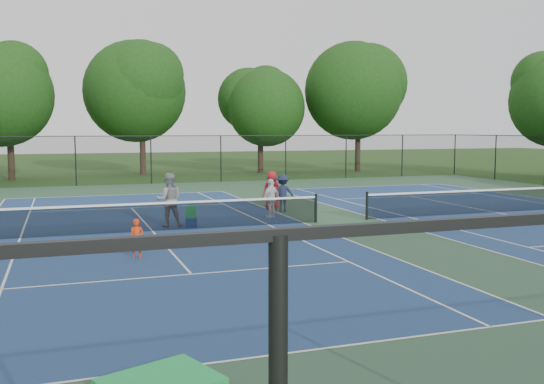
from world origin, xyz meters
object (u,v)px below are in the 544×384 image
object	(u,v)px
tree_back_b	(141,86)
bystander_a	(271,198)
child_player	(137,239)
bystander_b	(283,193)
ball_crate	(191,222)
tree_back_d	(359,87)
tree_back_c	(260,103)
ball_hopper	(191,212)
bystander_c	(272,190)
tree_back_a	(8,90)
instructor	(169,200)

from	to	relation	value
tree_back_b	bystander_a	bearing A→B (deg)	-85.72
child_player	bystander_b	xyz separation A→B (m)	(6.79, 7.23, 0.25)
bystander_b	ball_crate	distance (m)	5.13
tree_back_d	tree_back_b	bearing A→B (deg)	173.29
tree_back_c	tree_back_d	bearing A→B (deg)	-7.13
tree_back_b	tree_back_c	size ratio (longest dim) A/B	1.19
child_player	ball_hopper	xyz separation A→B (m)	(2.41, 4.64, 0.01)
child_player	tree_back_c	bearing A→B (deg)	83.41
tree_back_d	child_player	xyz separation A→B (m)	(-20.99, -28.14, -6.30)
tree_back_b	bystander_a	xyz separation A→B (m)	(1.82, -24.27, -5.84)
child_player	bystander_c	size ratio (longest dim) A/B	0.64
child_player	bystander_b	size ratio (longest dim) A/B	0.68
bystander_b	bystander_c	world-z (taller)	bystander_c
tree_back_a	tree_back_d	xyz separation A→B (m)	(26.00, 0.00, 0.79)
ball_hopper	tree_back_d	bearing A→B (deg)	51.67
bystander_b	bystander_c	size ratio (longest dim) A/B	0.95
tree_back_c	bystander_b	bearing A→B (deg)	-105.81
tree_back_d	instructor	xyz separation A→B (m)	(-19.30, -23.19, -5.87)
tree_back_a	bystander_a	distance (m)	25.32
tree_back_c	bystander_b	world-z (taller)	tree_back_c
bystander_a	tree_back_c	bearing A→B (deg)	-139.27
tree_back_b	instructor	distance (m)	25.92
instructor	ball_crate	world-z (taller)	instructor
tree_back_b	bystander_c	size ratio (longest dim) A/B	6.07
ball_crate	tree_back_a	bearing A→B (deg)	107.53
tree_back_c	tree_back_d	size ratio (longest dim) A/B	0.81
tree_back_a	tree_back_b	distance (m)	9.24
child_player	tree_back_a	bearing A→B (deg)	117.54
bystander_b	ball_crate	bearing A→B (deg)	48.22
tree_back_a	bystander_c	distance (m)	23.70
tree_back_a	child_player	size ratio (longest dim) A/B	8.65
bystander_a	tree_back_b	bearing A→B (deg)	-117.83
tree_back_a	tree_back_c	size ratio (longest dim) A/B	1.09
tree_back_a	tree_back_d	distance (m)	26.01
tree_back_b	ball_hopper	distance (m)	26.25
tree_back_b	tree_back_c	bearing A→B (deg)	-6.34
instructor	bystander_a	size ratio (longest dim) A/B	1.25
ball_crate	tree_back_b	bearing A→B (deg)	86.46
tree_back_b	tree_back_d	size ratio (longest dim) A/B	0.97
child_player	instructor	distance (m)	5.25
tree_back_a	ball_crate	bearing A→B (deg)	-72.47
ball_hopper	tree_back_b	bearing A→B (deg)	86.46
tree_back_a	bystander_a	bearing A→B (deg)	-64.10
tree_back_a	tree_back_c	bearing A→B (deg)	3.18
tree_back_a	bystander_a	world-z (taller)	tree_back_a
tree_back_a	ball_crate	size ratio (longest dim) A/B	23.99
tree_back_d	child_player	distance (m)	35.66
instructor	bystander_a	bearing A→B (deg)	-161.39
tree_back_c	tree_back_a	bearing A→B (deg)	-176.82
tree_back_a	child_player	distance (m)	29.10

